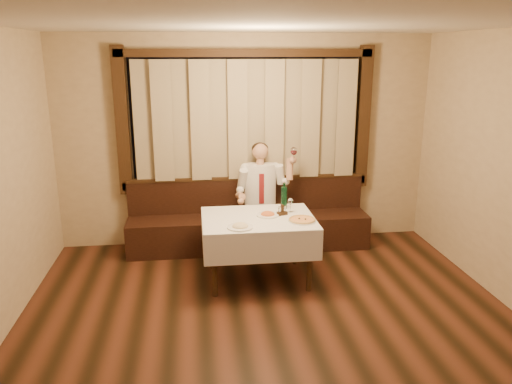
{
  "coord_description": "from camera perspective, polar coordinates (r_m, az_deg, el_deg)",
  "views": [
    {
      "loc": [
        -0.69,
        -3.61,
        2.57
      ],
      "look_at": [
        0.0,
        1.9,
        1.0
      ],
      "focal_mm": 35.0,
      "sensor_mm": 36.0,
      "label": 1
    }
  ],
  "objects": [
    {
      "name": "cruet_caddy",
      "position": [
        5.73,
        3.01,
        -2.21
      ],
      "size": [
        0.13,
        0.09,
        0.13
      ],
      "rotation": [
        0.0,
        0.0,
        0.32
      ],
      "color": "black",
      "rests_on": "dining_table"
    },
    {
      "name": "green_bottle",
      "position": [
        5.95,
        3.23,
        -0.6
      ],
      "size": [
        0.07,
        0.07,
        0.33
      ],
      "rotation": [
        0.0,
        0.0,
        -0.16
      ],
      "color": "#0F4625",
      "rests_on": "dining_table"
    },
    {
      "name": "room",
      "position": [
        4.76,
        1.39,
        2.77
      ],
      "size": [
        5.01,
        6.01,
        2.81
      ],
      "color": "black",
      "rests_on": "ground"
    },
    {
      "name": "pasta_cream",
      "position": [
        5.32,
        -1.82,
        -3.74
      ],
      "size": [
        0.28,
        0.28,
        0.09
      ],
      "rotation": [
        0.0,
        0.0,
        0.41
      ],
      "color": "white",
      "rests_on": "dining_table"
    },
    {
      "name": "dining_table",
      "position": [
        5.69,
        0.25,
        -3.93
      ],
      "size": [
        1.27,
        0.97,
        0.76
      ],
      "color": "black",
      "rests_on": "ground"
    },
    {
      "name": "banquette",
      "position": [
        6.76,
        -0.87,
        -3.74
      ],
      "size": [
        3.2,
        0.61,
        0.94
      ],
      "color": "black",
      "rests_on": "ground"
    },
    {
      "name": "seated_man",
      "position": [
        6.54,
        0.63,
        0.34
      ],
      "size": [
        0.79,
        0.59,
        1.43
      ],
      "color": "black",
      "rests_on": "ground"
    },
    {
      "name": "pizza",
      "position": [
        5.56,
        5.28,
        -3.18
      ],
      "size": [
        0.31,
        0.31,
        0.03
      ],
      "rotation": [
        0.0,
        0.0,
        -0.38
      ],
      "color": "white",
      "rests_on": "dining_table"
    },
    {
      "name": "table_wine_glass",
      "position": [
        5.81,
        3.95,
        -1.13
      ],
      "size": [
        0.06,
        0.06,
        0.17
      ],
      "rotation": [
        0.0,
        0.0,
        -0.19
      ],
      "color": "white",
      "rests_on": "dining_table"
    },
    {
      "name": "pasta_red",
      "position": [
        5.7,
        1.36,
        -2.39
      ],
      "size": [
        0.26,
        0.26,
        0.09
      ],
      "rotation": [
        0.0,
        0.0,
        0.39
      ],
      "color": "white",
      "rests_on": "dining_table"
    }
  ]
}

